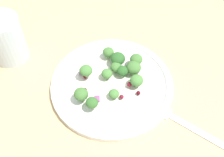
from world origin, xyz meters
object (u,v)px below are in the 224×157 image
(broccoli_floret_0, at_px, (92,103))
(broccoli_floret_1, at_px, (116,67))
(water_glass, at_px, (6,39))
(fork, at_px, (192,128))
(plate, at_px, (112,84))
(broccoli_floret_2, at_px, (137,81))

(broccoli_floret_0, bearing_deg, broccoli_floret_1, -54.66)
(broccoli_floret_0, bearing_deg, water_glass, 24.31)
(fork, relative_size, water_glass, 1.77)
(plate, distance_m, broccoli_floret_1, 0.03)
(broccoli_floret_1, relative_size, fork, 0.13)
(broccoli_floret_1, distance_m, water_glass, 0.23)
(water_glass, bearing_deg, broccoli_floret_0, -155.69)
(plate, xyz_separation_m, broccoli_floret_0, (-0.03, 0.06, 0.02))
(plate, bearing_deg, fork, -150.22)
(broccoli_floret_0, relative_size, fork, 0.13)
(plate, xyz_separation_m, broccoli_floret_2, (-0.03, -0.04, 0.02))
(broccoli_floret_2, bearing_deg, fork, -158.60)
(broccoli_floret_0, xyz_separation_m, fork, (-0.11, -0.14, -0.03))
(broccoli_floret_0, xyz_separation_m, broccoli_floret_2, (0.01, -0.10, -0.00))
(plate, relative_size, fork, 1.37)
(broccoli_floret_1, xyz_separation_m, water_glass, (0.15, 0.17, 0.02))
(broccoli_floret_0, relative_size, broccoli_floret_1, 1.02)
(fork, xyz_separation_m, water_glass, (0.32, 0.23, 0.05))
(broccoli_floret_1, xyz_separation_m, broccoli_floret_2, (-0.05, -0.02, 0.00))
(fork, bearing_deg, plate, 29.78)
(broccoli_floret_2, xyz_separation_m, water_glass, (0.20, 0.19, 0.02))
(broccoli_floret_2, relative_size, water_glass, 0.26)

